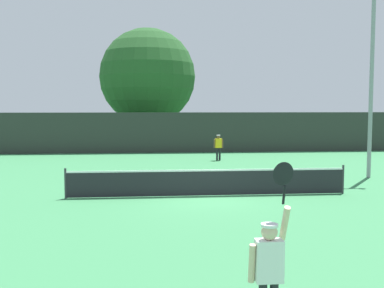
{
  "coord_description": "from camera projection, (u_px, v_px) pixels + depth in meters",
  "views": [
    {
      "loc": [
        -2.08,
        -16.27,
        3.22
      ],
      "look_at": [
        -0.14,
        4.87,
        1.49
      ],
      "focal_mm": 42.98,
      "sensor_mm": 36.0,
      "label": 1
    }
  ],
  "objects": [
    {
      "name": "ground_plane",
      "position": [
        208.0,
        196.0,
        16.6
      ],
      "size": [
        120.0,
        120.0,
        0.0
      ],
      "primitive_type": "plane",
      "color": "#387F4C"
    },
    {
      "name": "tennis_net",
      "position": [
        208.0,
        182.0,
        16.56
      ],
      "size": [
        10.16,
        0.08,
        1.07
      ],
      "color": "#232328",
      "rests_on": "ground"
    },
    {
      "name": "perimeter_fence",
      "position": [
        180.0,
        133.0,
        32.22
      ],
      "size": [
        32.58,
        0.12,
        2.82
      ],
      "primitive_type": "cube",
      "color": "#2D332D",
      "rests_on": "ground"
    },
    {
      "name": "player_serving",
      "position": [
        269.0,
        262.0,
        6.36
      ],
      "size": [
        0.68,
        0.39,
        2.45
      ],
      "color": "white",
      "rests_on": "ground"
    },
    {
      "name": "player_receiving",
      "position": [
        218.0,
        145.0,
        27.51
      ],
      "size": [
        0.57,
        0.23,
        1.53
      ],
      "rotation": [
        0.0,
        0.0,
        3.14
      ],
      "color": "yellow",
      "rests_on": "ground"
    },
    {
      "name": "tennis_ball",
      "position": [
        258.0,
        193.0,
        17.05
      ],
      "size": [
        0.07,
        0.07,
        0.07
      ],
      "primitive_type": "sphere",
      "color": "#CCE033",
      "rests_on": "ground"
    },
    {
      "name": "light_pole",
      "position": [
        372.0,
        62.0,
        20.5
      ],
      "size": [
        1.18,
        0.28,
        9.25
      ],
      "color": "gray",
      "rests_on": "ground"
    },
    {
      "name": "large_tree",
      "position": [
        148.0,
        77.0,
        37.39
      ],
      "size": [
        7.8,
        7.8,
        9.56
      ],
      "color": "brown",
      "rests_on": "ground"
    },
    {
      "name": "parked_car_near",
      "position": [
        190.0,
        134.0,
        41.12
      ],
      "size": [
        2.19,
        4.32,
        1.69
      ],
      "rotation": [
        0.0,
        0.0,
        -0.07
      ],
      "color": "black",
      "rests_on": "ground"
    },
    {
      "name": "parked_car_mid",
      "position": [
        288.0,
        135.0,
        39.79
      ],
      "size": [
        2.45,
        4.42,
        1.69
      ],
      "rotation": [
        0.0,
        0.0,
        0.14
      ],
      "color": "red",
      "rests_on": "ground"
    }
  ]
}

